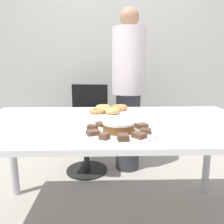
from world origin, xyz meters
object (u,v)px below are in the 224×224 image
Objects in this scene: plate_donuts at (108,112)px; napkin at (187,123)px; person_standing at (128,88)px; frosted_cake at (118,126)px; office_chair_left at (87,130)px; plate_cake at (118,132)px.

plate_donuts is 2.92× the size of napkin.
person_standing reaches higher than napkin.
napkin is at bearing 24.09° from frosted_cake.
plate_donuts is at bearing -63.60° from office_chair_left.
napkin is (0.49, -0.31, -0.00)m from plate_donuts.
plate_donuts is (-0.22, -0.68, -0.11)m from person_standing.
plate_donuts is (0.21, -0.67, 0.33)m from office_chair_left.
napkin is (0.43, 0.19, -0.00)m from plate_cake.
person_standing reaches higher than plate_cake.
frosted_cake is (0.05, -0.50, 0.03)m from plate_donuts.
frosted_cake is (-0.17, -1.18, -0.08)m from person_standing.
person_standing is 4.30× the size of plate_donuts.
office_chair_left is at bearing 102.78° from plate_cake.
plate_cake is (0.27, -1.17, 0.33)m from office_chair_left.
plate_donuts is 0.58m from napkin.
plate_donuts reaches higher than napkin.
frosted_cake is (0.27, -1.17, 0.36)m from office_chair_left.
napkin is (0.43, 0.19, -0.03)m from frosted_cake.
frosted_cake is 1.24× the size of napkin.
frosted_cake is at bearing -83.96° from plate_donuts.
person_standing is 10.14× the size of frosted_cake.
frosted_cake is at bearing -155.91° from napkin.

